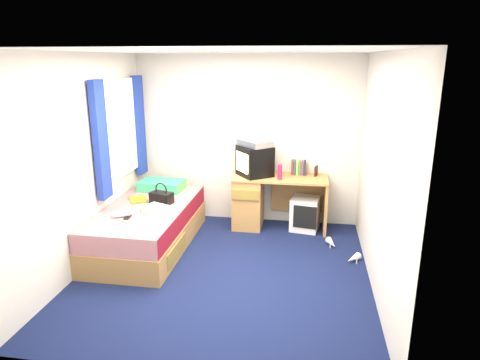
% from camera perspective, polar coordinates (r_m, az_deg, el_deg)
% --- Properties ---
extents(ground, '(3.40, 3.40, 0.00)m').
position_cam_1_polar(ground, '(4.96, -2.04, -12.10)').
color(ground, '#0C1438').
rests_on(ground, ground).
extents(room_shell, '(3.40, 3.40, 3.40)m').
position_cam_1_polar(room_shell, '(4.47, -2.22, 4.56)').
color(room_shell, white).
rests_on(room_shell, ground).
extents(bed, '(1.01, 2.00, 0.54)m').
position_cam_1_polar(bed, '(5.60, -12.16, -6.07)').
color(bed, tan).
rests_on(bed, ground).
extents(pillow, '(0.62, 0.41, 0.13)m').
position_cam_1_polar(pillow, '(6.12, -10.41, -0.70)').
color(pillow, '#1CA2B6').
rests_on(pillow, bed).
extents(desk, '(1.30, 0.55, 0.75)m').
position_cam_1_polar(desk, '(6.08, 2.78, -2.56)').
color(desk, tan).
rests_on(desk, ground).
extents(storage_cube, '(0.43, 0.43, 0.46)m').
position_cam_1_polar(storage_cube, '(6.08, 8.66, -4.45)').
color(storage_cube, white).
rests_on(storage_cube, ground).
extents(crt_tv, '(0.57, 0.57, 0.42)m').
position_cam_1_polar(crt_tv, '(5.94, 1.96, 2.56)').
color(crt_tv, black).
rests_on(crt_tv, desk).
extents(vcr, '(0.54, 0.54, 0.08)m').
position_cam_1_polar(vcr, '(5.89, 2.02, 4.96)').
color(vcr, '#B3B2B5').
rests_on(vcr, crt_tv).
extents(book_row, '(0.20, 0.13, 0.20)m').
position_cam_1_polar(book_row, '(6.08, 7.82, 1.67)').
color(book_row, maroon).
rests_on(book_row, desk).
extents(picture_frame, '(0.05, 0.12, 0.14)m').
position_cam_1_polar(picture_frame, '(6.05, 10.11, 1.20)').
color(picture_frame, black).
rests_on(picture_frame, desk).
extents(pink_water_bottle, '(0.07, 0.07, 0.20)m').
position_cam_1_polar(pink_water_bottle, '(5.79, 5.33, 1.01)').
color(pink_water_bottle, '#E5204C').
rests_on(pink_water_bottle, desk).
extents(aerosol_can, '(0.06, 0.06, 0.18)m').
position_cam_1_polar(aerosol_can, '(6.00, 4.28, 1.50)').
color(aerosol_can, white).
rests_on(aerosol_can, desk).
extents(handbag, '(0.32, 0.24, 0.27)m').
position_cam_1_polar(handbag, '(5.56, -10.43, -2.27)').
color(handbag, black).
rests_on(handbag, bed).
extents(towel, '(0.33, 0.31, 0.09)m').
position_cam_1_polar(towel, '(5.23, -11.17, -3.88)').
color(towel, silver).
rests_on(towel, bed).
extents(magazine, '(0.33, 0.35, 0.01)m').
position_cam_1_polar(magazine, '(5.76, -13.45, -2.57)').
color(magazine, yellow).
rests_on(magazine, bed).
extents(water_bottle, '(0.21, 0.14, 0.07)m').
position_cam_1_polar(water_bottle, '(5.19, -15.51, -4.45)').
color(water_bottle, silver).
rests_on(water_bottle, bed).
extents(colour_swatch_fan, '(0.23, 0.14, 0.01)m').
position_cam_1_polar(colour_swatch_fan, '(5.04, -14.97, -5.39)').
color(colour_swatch_fan, yellow).
rests_on(colour_swatch_fan, bed).
extents(remote_control, '(0.06, 0.16, 0.02)m').
position_cam_1_polar(remote_control, '(5.15, -14.79, -4.87)').
color(remote_control, black).
rests_on(remote_control, bed).
extents(window_assembly, '(0.11, 1.42, 1.40)m').
position_cam_1_polar(window_assembly, '(5.80, -15.64, 6.28)').
color(window_assembly, silver).
rests_on(window_assembly, room_shell).
extents(white_heels, '(0.42, 0.63, 0.09)m').
position_cam_1_polar(white_heels, '(5.50, 13.43, -9.15)').
color(white_heels, silver).
rests_on(white_heels, ground).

